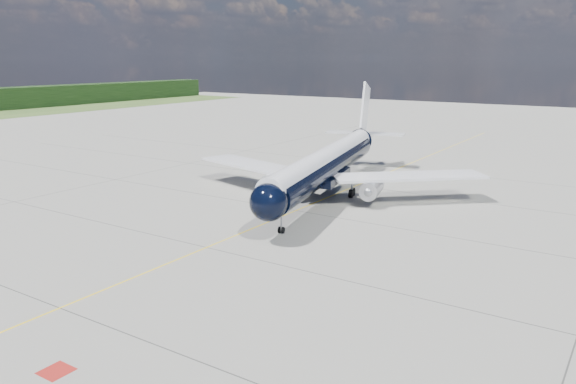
% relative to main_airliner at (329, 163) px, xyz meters
% --- Properties ---
extents(ground, '(320.00, 320.00, 0.00)m').
position_rel_main_airliner_xyz_m(ground, '(0.56, -3.35, -4.09)').
color(ground, gray).
rests_on(ground, ground).
extents(taxiway_centerline, '(0.16, 160.00, 0.01)m').
position_rel_main_airliner_xyz_m(taxiway_centerline, '(0.56, -8.35, -4.08)').
color(taxiway_centerline, yellow).
rests_on(taxiway_centerline, ground).
extents(red_marking, '(1.60, 1.60, 0.01)m').
position_rel_main_airliner_xyz_m(red_marking, '(7.36, -43.35, -4.08)').
color(red_marking, maroon).
rests_on(red_marking, ground).
extents(main_airliner, '(36.45, 45.05, 13.17)m').
position_rel_main_airliner_xyz_m(main_airliner, '(0.00, 0.00, 0.00)').
color(main_airliner, black).
rests_on(main_airliner, ground).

